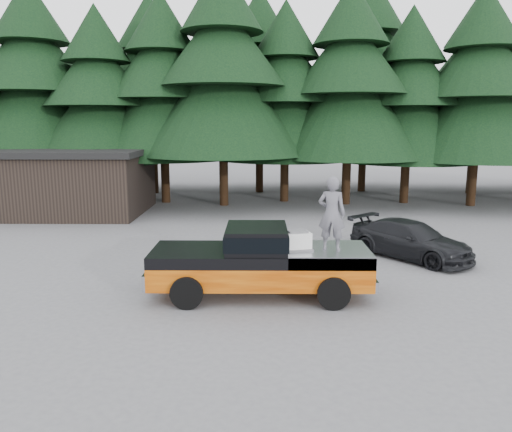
{
  "coord_description": "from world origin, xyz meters",
  "views": [
    {
      "loc": [
        1.11,
        -13.55,
        4.65
      ],
      "look_at": [
        0.97,
        0.0,
        2.1
      ],
      "focal_mm": 35.0,
      "sensor_mm": 36.0,
      "label": 1
    }
  ],
  "objects_px": {
    "pickup_truck": "(260,272)",
    "utility_building": "(66,181)",
    "air_compressor": "(297,241)",
    "man_on_bed": "(332,214)",
    "parked_car": "(410,240)"
  },
  "relations": [
    {
      "from": "air_compressor",
      "to": "parked_car",
      "type": "xyz_separation_m",
      "value": [
        4.23,
        4.06,
        -0.91
      ]
    },
    {
      "from": "pickup_truck",
      "to": "parked_car",
      "type": "bearing_deg",
      "value": 36.94
    },
    {
      "from": "pickup_truck",
      "to": "utility_building",
      "type": "distance_m",
      "value": 16.16
    },
    {
      "from": "utility_building",
      "to": "air_compressor",
      "type": "bearing_deg",
      "value": -49.0
    },
    {
      "from": "air_compressor",
      "to": "utility_building",
      "type": "height_order",
      "value": "utility_building"
    },
    {
      "from": "parked_car",
      "to": "man_on_bed",
      "type": "bearing_deg",
      "value": -169.08
    },
    {
      "from": "pickup_truck",
      "to": "man_on_bed",
      "type": "bearing_deg",
      "value": -5.51
    },
    {
      "from": "man_on_bed",
      "to": "utility_building",
      "type": "distance_m",
      "value": 17.5
    },
    {
      "from": "parked_car",
      "to": "utility_building",
      "type": "xyz_separation_m",
      "value": [
        -15.29,
        8.67,
        1.02
      ]
    },
    {
      "from": "man_on_bed",
      "to": "air_compressor",
      "type": "bearing_deg",
      "value": 13.39
    },
    {
      "from": "pickup_truck",
      "to": "man_on_bed",
      "type": "xyz_separation_m",
      "value": [
        1.86,
        -0.18,
        1.64
      ]
    },
    {
      "from": "parked_car",
      "to": "utility_building",
      "type": "relative_size",
      "value": 0.53
    },
    {
      "from": "man_on_bed",
      "to": "utility_building",
      "type": "bearing_deg",
      "value": -31.3
    },
    {
      "from": "pickup_truck",
      "to": "air_compressor",
      "type": "height_order",
      "value": "air_compressor"
    },
    {
      "from": "utility_building",
      "to": "man_on_bed",
      "type": "bearing_deg",
      "value": -46.87
    }
  ]
}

